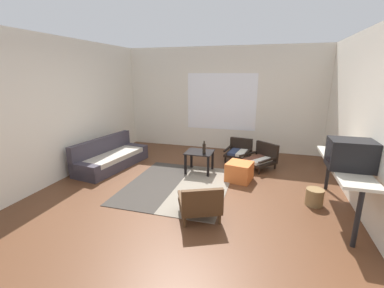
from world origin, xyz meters
name	(u,v)px	position (x,y,z in m)	size (l,w,h in m)	color
ground_plane	(188,195)	(0.00, 0.00, 0.00)	(7.80, 7.80, 0.00)	#56331E
far_wall_with_window	(222,99)	(0.00, 3.06, 1.35)	(5.60, 0.13, 2.70)	silver
side_wall_right	(373,122)	(2.66, 0.30, 1.35)	(0.12, 6.60, 2.70)	silver
side_wall_left	(64,109)	(-2.66, 0.30, 1.35)	(0.12, 6.60, 2.70)	silver
area_rug	(178,185)	(-0.30, 0.31, 0.01)	(1.84, 2.17, 0.01)	#38332D
couch	(110,158)	(-2.08, 0.86, 0.20)	(0.92, 1.86, 0.64)	#38333D
coffee_table	(199,156)	(-0.09, 1.10, 0.35)	(0.56, 0.51, 0.45)	black
armchair_by_window	(239,151)	(0.62, 2.11, 0.24)	(0.63, 0.65, 0.51)	black
armchair_striped_foreground	(200,203)	(0.39, -0.69, 0.25)	(0.76, 0.75, 0.54)	#472D19
armchair_corner	(261,158)	(1.14, 1.74, 0.23)	(0.83, 0.84, 0.53)	black
ottoman_orange	(239,172)	(0.77, 0.88, 0.18)	(0.46, 0.46, 0.36)	#D1662D
console_shelf	(343,168)	(2.32, 0.07, 0.71)	(0.44, 1.81, 0.78)	beige
crt_television	(350,154)	(2.32, -0.15, 0.98)	(0.55, 0.42, 0.40)	black
clay_vase	(340,150)	(2.32, 0.37, 0.90)	(0.24, 0.24, 0.31)	#A87047
glass_bottle	(204,149)	(0.03, 0.99, 0.56)	(0.07, 0.07, 0.27)	black
wicker_basket	(314,197)	(2.02, 0.22, 0.13)	(0.27, 0.27, 0.27)	olive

